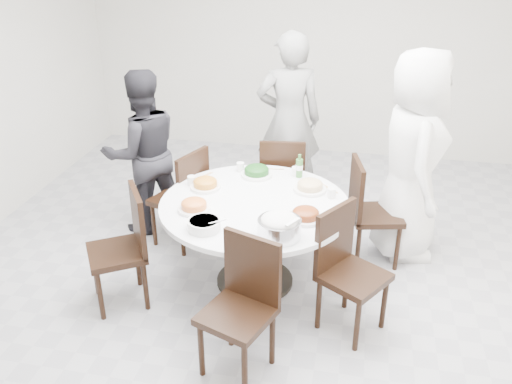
% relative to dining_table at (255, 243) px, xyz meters
% --- Properties ---
extents(floor, '(6.00, 6.00, 0.01)m').
position_rel_dining_table_xyz_m(floor, '(0.26, 0.08, -0.38)').
color(floor, '#A6A6AA').
rests_on(floor, ground).
extents(wall_back, '(6.00, 0.01, 2.80)m').
position_rel_dining_table_xyz_m(wall_back, '(0.26, 3.08, 1.02)').
color(wall_back, beige).
rests_on(wall_back, ground).
extents(dining_table, '(1.50, 1.50, 0.75)m').
position_rel_dining_table_xyz_m(dining_table, '(0.00, 0.00, 0.00)').
color(dining_table, white).
rests_on(dining_table, floor).
extents(chair_ne, '(0.50, 0.50, 0.95)m').
position_rel_dining_table_xyz_m(chair_ne, '(0.96, 0.55, 0.10)').
color(chair_ne, black).
rests_on(chair_ne, floor).
extents(chair_n, '(0.47, 0.47, 0.95)m').
position_rel_dining_table_xyz_m(chair_n, '(0.06, 1.03, 0.10)').
color(chair_n, black).
rests_on(chair_n, floor).
extents(chair_nw, '(0.54, 0.54, 0.95)m').
position_rel_dining_table_xyz_m(chair_nw, '(-0.81, 0.49, 0.10)').
color(chair_nw, black).
rests_on(chair_nw, floor).
extents(chair_sw, '(0.58, 0.58, 0.95)m').
position_rel_dining_table_xyz_m(chair_sw, '(-0.99, -0.47, 0.10)').
color(chair_sw, black).
rests_on(chair_sw, floor).
extents(chair_s, '(0.54, 0.54, 0.95)m').
position_rel_dining_table_xyz_m(chair_s, '(0.09, -1.00, 0.10)').
color(chair_s, black).
rests_on(chair_s, floor).
extents(chair_se, '(0.58, 0.58, 0.95)m').
position_rel_dining_table_xyz_m(chair_se, '(0.81, -0.43, 0.10)').
color(chair_se, black).
rests_on(chair_se, floor).
extents(diner_right, '(0.69, 0.97, 1.85)m').
position_rel_dining_table_xyz_m(diner_right, '(1.22, 0.76, 0.55)').
color(diner_right, white).
rests_on(diner_right, floor).
extents(diner_middle, '(0.75, 0.58, 1.82)m').
position_rel_dining_table_xyz_m(diner_middle, '(0.04, 1.54, 0.53)').
color(diner_middle, black).
rests_on(diner_middle, floor).
extents(diner_left, '(0.97, 0.94, 1.58)m').
position_rel_dining_table_xyz_m(diner_left, '(-1.21, 0.71, 0.41)').
color(diner_left, black).
rests_on(diner_left, floor).
extents(dish_greens, '(0.27, 0.27, 0.07)m').
position_rel_dining_table_xyz_m(dish_greens, '(-0.09, 0.50, 0.41)').
color(dish_greens, white).
rests_on(dish_greens, dining_table).
extents(dish_pale, '(0.27, 0.27, 0.07)m').
position_rel_dining_table_xyz_m(dish_pale, '(0.40, 0.30, 0.41)').
color(dish_pale, white).
rests_on(dish_pale, dining_table).
extents(dish_orange, '(0.25, 0.25, 0.07)m').
position_rel_dining_table_xyz_m(dish_orange, '(-0.45, 0.17, 0.41)').
color(dish_orange, white).
rests_on(dish_orange, dining_table).
extents(dish_redbrown, '(0.25, 0.25, 0.06)m').
position_rel_dining_table_xyz_m(dish_redbrown, '(0.42, -0.19, 0.41)').
color(dish_redbrown, white).
rests_on(dish_redbrown, dining_table).
extents(dish_tofu, '(0.25, 0.25, 0.06)m').
position_rel_dining_table_xyz_m(dish_tofu, '(-0.43, -0.22, 0.41)').
color(dish_tofu, white).
rests_on(dish_tofu, dining_table).
extents(rice_bowl, '(0.31, 0.31, 0.13)m').
position_rel_dining_table_xyz_m(rice_bowl, '(0.27, -0.47, 0.44)').
color(rice_bowl, silver).
rests_on(rice_bowl, dining_table).
extents(soup_bowl, '(0.24, 0.24, 0.07)m').
position_rel_dining_table_xyz_m(soup_bowl, '(-0.27, -0.47, 0.41)').
color(soup_bowl, white).
rests_on(soup_bowl, dining_table).
extents(beverage_bottle, '(0.06, 0.06, 0.21)m').
position_rel_dining_table_xyz_m(beverage_bottle, '(0.28, 0.55, 0.48)').
color(beverage_bottle, '#346C2B').
rests_on(beverage_bottle, dining_table).
extents(tea_cups, '(0.07, 0.07, 0.08)m').
position_rel_dining_table_xyz_m(tea_cups, '(0.03, 0.65, 0.42)').
color(tea_cups, white).
rests_on(tea_cups, dining_table).
extents(chopsticks, '(0.24, 0.04, 0.01)m').
position_rel_dining_table_xyz_m(chopsticks, '(-0.01, 0.65, 0.38)').
color(chopsticks, tan).
rests_on(chopsticks, dining_table).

